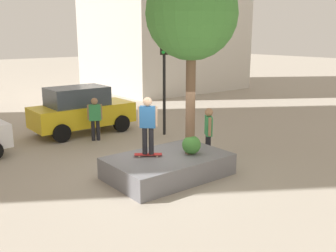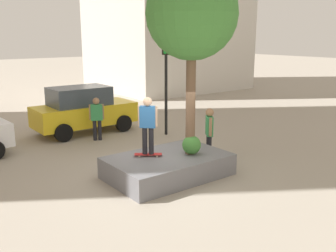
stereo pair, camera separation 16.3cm
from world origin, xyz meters
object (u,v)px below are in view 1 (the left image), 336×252
at_px(passerby_with_bag, 208,130).
at_px(taxi_cab, 81,110).
at_px(plaza_tree, 192,15).
at_px(skateboarder, 148,122).
at_px(bystander_watching, 95,116).
at_px(skateboard, 148,154).
at_px(planter_ledge, 168,166).
at_px(traffic_light_corner, 164,66).

bearing_deg(passerby_with_bag, taxi_cab, 106.80).
relative_size(plaza_tree, skateboarder, 3.17).
bearing_deg(skateboarder, passerby_with_bag, 3.49).
bearing_deg(bystander_watching, skateboard, -98.37).
height_order(plaza_tree, taxi_cab, plaza_tree).
bearing_deg(skateboarder, planter_ledge, -33.73).
relative_size(traffic_light_corner, passerby_with_bag, 2.39).
relative_size(planter_ledge, taxi_cab, 0.81).
xyz_separation_m(plaza_tree, taxi_cab, (-0.36, 6.56, -3.61)).
bearing_deg(passerby_with_bag, skateboarder, -176.51).
xyz_separation_m(planter_ledge, traffic_light_corner, (2.88, 3.94, 2.53)).
bearing_deg(skateboarder, taxi_cab, 82.52).
distance_m(plaza_tree, bystander_watching, 6.27).
distance_m(taxi_cab, passerby_with_bag, 6.14).
distance_m(plaza_tree, passerby_with_bag, 3.94).
relative_size(planter_ledge, plaza_tree, 0.65).
relative_size(taxi_cab, bystander_watching, 2.49).
xyz_separation_m(skateboarder, passerby_with_bag, (2.57, 0.16, -0.67)).
distance_m(passerby_with_bag, bystander_watching, 4.80).
bearing_deg(planter_ledge, plaza_tree, -16.73).
bearing_deg(plaza_tree, planter_ledge, 163.27).
bearing_deg(taxi_cab, planter_ledge, -92.79).
distance_m(planter_ledge, plaza_tree, 4.36).
bearing_deg(passerby_with_bag, traffic_light_corner, 77.00).
bearing_deg(skateboarder, bystander_watching, 81.63).
height_order(plaza_tree, bystander_watching, plaza_tree).
relative_size(skateboarder, bystander_watching, 0.98).
xyz_separation_m(planter_ledge, skateboard, (-0.48, 0.32, 0.37)).
xyz_separation_m(planter_ledge, taxi_cab, (0.31, 6.35, 0.69)).
xyz_separation_m(passerby_with_bag, bystander_watching, (-1.89, 4.41, -0.02)).
relative_size(skateboard, taxi_cab, 0.18).
height_order(plaza_tree, skateboarder, plaza_tree).
distance_m(skateboarder, taxi_cab, 6.12).
bearing_deg(traffic_light_corner, skateboarder, -132.92).
height_order(plaza_tree, traffic_light_corner, plaza_tree).
relative_size(plaza_tree, traffic_light_corner, 1.28).
bearing_deg(planter_ledge, skateboarder, 146.27).
height_order(taxi_cab, passerby_with_bag, taxi_cab).
height_order(plaza_tree, passerby_with_bag, plaza_tree).
relative_size(skateboard, skateboarder, 0.46).
xyz_separation_m(plaza_tree, bystander_watching, (-0.48, 5.09, -3.63)).
bearing_deg(plaza_tree, skateboard, 155.56).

